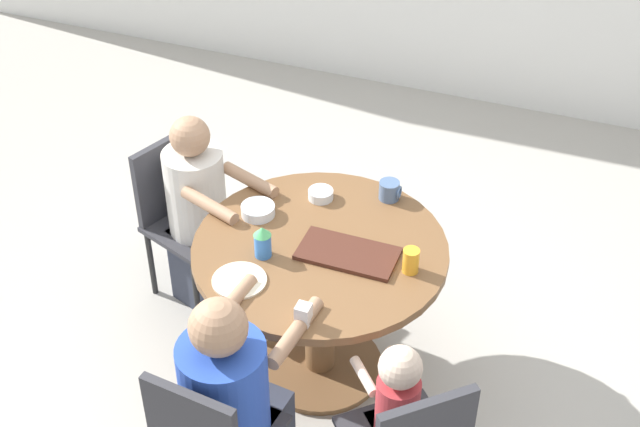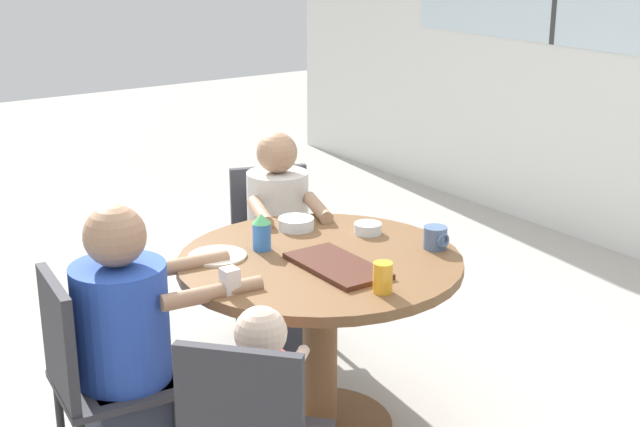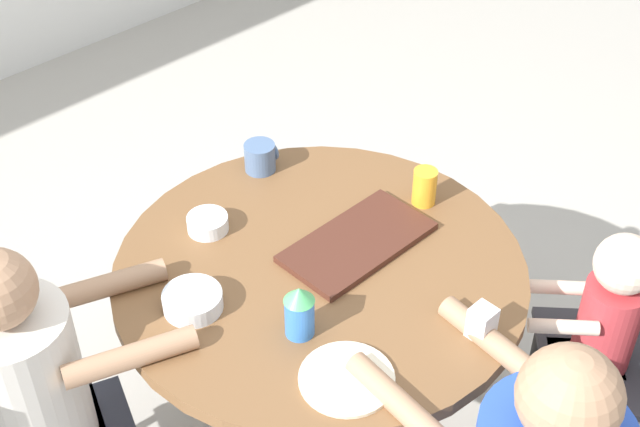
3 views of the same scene
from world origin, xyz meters
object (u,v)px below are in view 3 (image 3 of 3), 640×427
object	(u,v)px
coffee_mug	(261,157)
sippy_cup	(299,310)
bowl_cereal	(208,223)
person_woman_green_shirt	(52,423)
person_toddler	(590,359)
juice_glass	(425,187)
milk_carton_small	(482,323)
bowl_white_shallow	(193,301)

from	to	relation	value
coffee_mug	sippy_cup	world-z (taller)	sippy_cup
sippy_cup	bowl_cereal	bearing A→B (deg)	79.65
person_woman_green_shirt	coffee_mug	world-z (taller)	person_woman_green_shirt
person_woman_green_shirt	person_toddler	distance (m)	1.50
juice_glass	bowl_cereal	world-z (taller)	juice_glass
person_woman_green_shirt	milk_carton_small	bearing A→B (deg)	68.93
sippy_cup	person_toddler	bearing A→B (deg)	-30.93
person_woman_green_shirt	sippy_cup	xyz separation A→B (m)	(0.51, -0.40, 0.35)
coffee_mug	milk_carton_small	distance (m)	0.90
coffee_mug	bowl_cereal	distance (m)	0.32
coffee_mug	bowl_cereal	bearing A→B (deg)	-159.26
juice_glass	bowl_white_shallow	distance (m)	0.76
milk_carton_small	bowl_white_shallow	distance (m)	0.72
person_woman_green_shirt	sippy_cup	size ratio (longest dim) A/B	7.20
person_toddler	juice_glass	distance (m)	0.68
person_toddler	coffee_mug	world-z (taller)	person_toddler
milk_carton_small	sippy_cup	bearing A→B (deg)	134.36
milk_carton_small	bowl_cereal	size ratio (longest dim) A/B	0.78
person_woman_green_shirt	juice_glass	xyz separation A→B (m)	(1.12, -0.28, 0.32)
person_toddler	coffee_mug	size ratio (longest dim) A/B	8.84
sippy_cup	juice_glass	world-z (taller)	sippy_cup
person_woman_green_shirt	bowl_cereal	bearing A→B (deg)	116.24
person_toddler	person_woman_green_shirt	bearing A→B (deg)	103.71
coffee_mug	juice_glass	bearing A→B (deg)	-62.97
person_woman_green_shirt	bowl_cereal	distance (m)	0.67
milk_carton_small	bowl_white_shallow	xyz separation A→B (m)	(-0.45, 0.57, -0.02)
sippy_cup	juice_glass	bearing A→B (deg)	11.57
person_toddler	bowl_cereal	distance (m)	1.16
person_toddler	bowl_cereal	bearing A→B (deg)	83.24
sippy_cup	juice_glass	size ratio (longest dim) A/B	1.36
bowl_white_shallow	coffee_mug	bearing A→B (deg)	32.35
person_woman_green_shirt	milk_carton_small	size ratio (longest dim) A/B	11.99
person_toddler	bowl_cereal	xyz separation A→B (m)	(-0.64, 0.90, 0.34)
milk_carton_small	bowl_white_shallow	world-z (taller)	milk_carton_small
person_toddler	milk_carton_small	size ratio (longest dim) A/B	9.89
person_toddler	sippy_cup	size ratio (longest dim) A/B	5.94
person_woman_green_shirt	sippy_cup	distance (m)	0.74
person_toddler	coffee_mug	xyz separation A→B (m)	(-0.35, 1.01, 0.36)
sippy_cup	bowl_white_shallow	world-z (taller)	sippy_cup
bowl_cereal	person_toddler	bearing A→B (deg)	-54.55
person_toddler	sippy_cup	bearing A→B (deg)	106.86
milk_carton_small	bowl_cereal	bearing A→B (deg)	106.02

